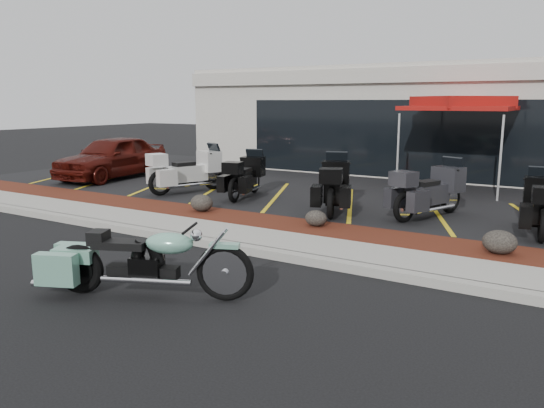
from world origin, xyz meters
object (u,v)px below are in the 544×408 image
Objects in this scene: hero_cruiser at (225,264)px; touring_white at (213,166)px; traffic_cone at (345,184)px; parked_car at (112,157)px; popup_canopy at (461,105)px.

touring_white is (-5.42, 6.87, 0.31)m from hero_cruiser.
touring_white reaches higher than traffic_cone.
hero_cruiser is at bearing -39.85° from parked_car.
parked_car is (-4.43, 0.12, 0.03)m from touring_white.
touring_white is at bearing -152.80° from traffic_cone.
hero_cruiser is at bearing -75.84° from popup_canopy.
hero_cruiser is 1.28× the size of touring_white.
popup_canopy is at bearing 63.27° from hero_cruiser.
touring_white is 0.56× the size of parked_car.
hero_cruiser is 0.71× the size of parked_car.
touring_white is 7.47m from popup_canopy.
parked_car is at bearing 122.06° from hero_cruiser.
parked_car reaches higher than hero_cruiser.
parked_car is at bearing 109.90° from touring_white.
parked_car is 11.37m from popup_canopy.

